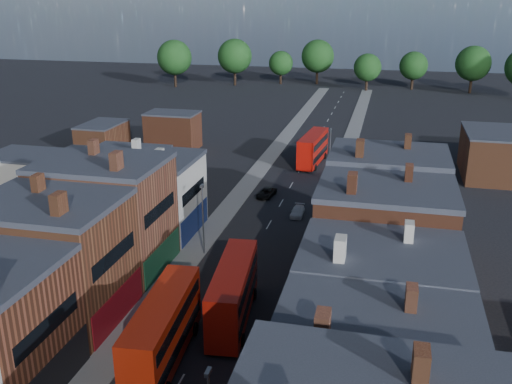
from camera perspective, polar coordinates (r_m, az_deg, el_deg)
The scene contains 10 objects.
pavement_west at distance 81.91m, azimuth -1.67°, elevation -0.24°, with size 3.00×200.00×0.12m, color gray.
pavement_east at distance 79.70m, azimuth 7.39°, elevation -0.96°, with size 3.00×200.00×0.12m, color gray.
lamp_post_2 at distance 62.00m, azimuth -5.33°, elevation -2.28°, with size 0.25×0.70×8.12m.
lamp_post_3 at distance 87.93m, azimuth 7.41°, elevation 4.14°, with size 0.25×0.70×8.12m.
bus_0 at distance 45.70m, azimuth -9.29°, elevation -13.43°, with size 3.84×12.50×5.32m.
bus_1 at distance 50.42m, azimuth -2.31°, elevation -9.94°, with size 3.96×12.16×5.16m.
bus_2 at distance 96.68m, azimuth 5.72°, elevation 4.40°, with size 3.78×12.08×5.13m.
car_2 at distance 80.89m, azimuth 1.03°, elevation -0.09°, with size 1.97×4.27×1.19m, color black.
car_3 at distance 74.30m, azimuth 4.17°, elevation -1.96°, with size 1.57×3.87×1.12m, color silver.
ped_3 at distance 57.22m, azimuth 5.91°, elevation -8.41°, with size 0.91×0.41×1.55m, color #534F47.
Camera 1 is at (13.71, -24.54, 27.33)m, focal length 40.00 mm.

